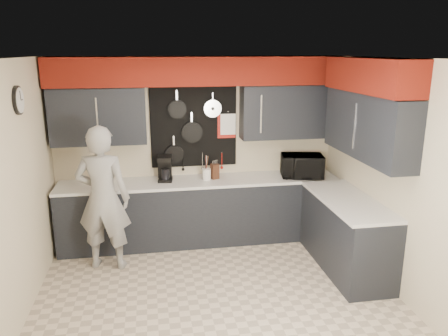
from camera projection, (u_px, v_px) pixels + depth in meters
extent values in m
plane|color=beige|center=(216.00, 293.00, 4.97)|extent=(4.00, 4.00, 0.00)
cube|color=beige|center=(197.00, 149.00, 6.29)|extent=(4.00, 0.01, 2.60)
cube|color=black|center=(98.00, 116.00, 5.79)|extent=(1.24, 0.32, 0.75)
cube|color=black|center=(287.00, 112.00, 6.21)|extent=(1.34, 0.32, 0.75)
cube|color=#66140B|center=(198.00, 71.00, 5.83)|extent=(3.94, 0.36, 0.38)
cube|color=black|center=(194.00, 127.00, 6.19)|extent=(1.22, 0.03, 1.15)
cylinder|color=black|center=(177.00, 109.00, 6.04)|extent=(0.26, 0.04, 0.26)
cylinder|color=black|center=(192.00, 132.00, 6.16)|extent=(0.30, 0.04, 0.30)
cylinder|color=black|center=(174.00, 154.00, 6.20)|extent=(0.27, 0.04, 0.27)
cylinder|color=silver|center=(213.00, 109.00, 6.13)|extent=(0.25, 0.02, 0.25)
cube|color=#A8160C|center=(227.00, 126.00, 6.24)|extent=(0.26, 0.01, 0.34)
cube|color=white|center=(228.00, 124.00, 6.23)|extent=(0.22, 0.01, 0.30)
cylinder|color=silver|center=(163.00, 162.00, 6.22)|extent=(0.01, 0.01, 0.20)
cylinder|color=silver|center=(183.00, 161.00, 6.26)|extent=(0.01, 0.01, 0.20)
cylinder|color=silver|center=(203.00, 161.00, 6.31)|extent=(0.01, 0.01, 0.20)
cylinder|color=silver|center=(222.00, 160.00, 6.36)|extent=(0.01, 0.01, 0.20)
cube|color=beige|center=(389.00, 175.00, 4.95)|extent=(0.01, 3.50, 2.60)
cube|color=black|center=(368.00, 126.00, 5.08)|extent=(0.32, 1.70, 0.75)
cube|color=#66140B|center=(370.00, 75.00, 4.92)|extent=(0.36, 1.70, 0.38)
cube|color=beige|center=(16.00, 194.00, 4.30)|extent=(0.01, 3.50, 2.60)
cylinder|color=black|center=(18.00, 100.00, 4.46)|extent=(0.04, 0.30, 0.30)
cylinder|color=white|center=(20.00, 100.00, 4.46)|extent=(0.01, 0.26, 0.26)
cube|color=black|center=(201.00, 212.00, 6.23)|extent=(3.90, 0.60, 0.88)
cube|color=white|center=(200.00, 181.00, 6.10)|extent=(3.90, 0.63, 0.04)
cube|color=black|center=(346.00, 235.00, 5.46)|extent=(0.60, 1.60, 0.88)
cube|color=white|center=(347.00, 200.00, 5.34)|extent=(0.63, 1.60, 0.04)
cube|color=black|center=(203.00, 245.00, 6.09)|extent=(3.90, 0.06, 0.10)
imported|color=black|center=(302.00, 166.00, 6.22)|extent=(0.64, 0.49, 0.32)
cube|color=#3D1F13|center=(215.00, 171.00, 6.13)|extent=(0.12, 0.12, 0.22)
cylinder|color=white|center=(207.00, 174.00, 6.10)|extent=(0.12, 0.12, 0.15)
cube|color=black|center=(165.00, 180.00, 6.05)|extent=(0.22, 0.26, 0.03)
cube|color=black|center=(165.00, 167.00, 6.09)|extent=(0.20, 0.09, 0.32)
cube|color=black|center=(165.00, 159.00, 5.98)|extent=(0.22, 0.26, 0.06)
cylinder|color=black|center=(165.00, 174.00, 6.01)|extent=(0.12, 0.12, 0.15)
imported|color=#999997|center=(103.00, 198.00, 5.36)|extent=(0.74, 0.57, 1.83)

